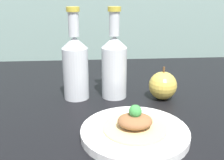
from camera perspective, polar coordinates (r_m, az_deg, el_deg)
ground_plane at (r=67.46cm, az=-1.45°, el=-8.13°), size 180.00×110.00×4.00cm
plate at (r=55.21cm, az=4.95°, el=-11.09°), size 22.32×22.32×2.03cm
plated_food at (r=54.21cm, az=5.01°, el=-9.19°), size 13.23×13.23×5.31cm
cider_bottle_left at (r=71.86cm, az=-7.97°, el=3.27°), size 6.96×6.96×24.81cm
cider_bottle_right at (r=72.00cm, az=0.48°, el=3.49°), size 6.96×6.96×24.81cm
apple at (r=73.52cm, az=11.00°, el=-1.18°), size 7.73×7.73×9.20cm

